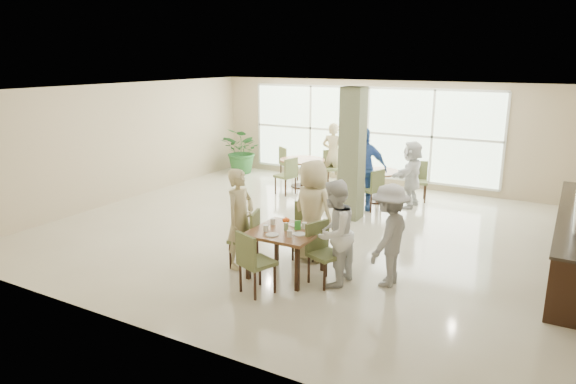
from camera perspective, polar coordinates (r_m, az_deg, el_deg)
The scene contains 19 objects.
ground at distance 10.38m, azimuth 2.30°, elevation -4.27°, with size 10.00×10.00×0.00m, color beige.
room_shell at distance 9.96m, azimuth 2.40°, elevation 5.03°, with size 10.00×10.00×10.00m.
window_bank at distance 14.24m, azimuth 8.83°, elevation 6.57°, with size 7.00×0.04×7.00m.
column at distance 10.92m, azimuth 7.14°, elevation 4.18°, with size 0.45×0.45×2.80m, color #616949.
main_table at distance 8.10m, azimuth -0.21°, elevation -4.83°, with size 1.04×1.04×0.75m.
round_table_left at distance 13.74m, azimuth 1.61°, elevation 3.02°, with size 1.20×1.20×0.75m.
round_table_right at distance 12.50m, azimuth 10.01°, elevation 1.47°, with size 1.03×1.03×0.75m.
chairs_main_table at distance 8.20m, azimuth -0.55°, elevation -6.01°, with size 2.06×2.14×0.95m.
chairs_table_left at distance 13.80m, azimuth 1.64°, elevation 2.57°, with size 1.99×2.01×0.95m.
chairs_table_right at distance 12.53m, azimuth 10.37°, elevation 1.08°, with size 2.10×1.84×0.95m.
tabletop_clutter at distance 8.04m, azimuth -0.19°, elevation -3.90°, with size 0.75×0.78×0.21m.
potted_plant at distance 15.42m, azimuth -5.01°, elevation 4.60°, with size 1.23×1.23×1.36m, color #245C27.
teen_left at distance 8.41m, azimuth -5.33°, elevation -2.97°, with size 0.61×0.40×1.66m, color #C8B885.
teen_far at distance 8.69m, azimuth 2.77°, elevation -2.07°, with size 0.85×0.46×1.74m, color #C8B885.
teen_right at distance 7.76m, azimuth 5.11°, elevation -4.57°, with size 0.80×0.62×1.64m, color white.
teen_standing at distance 7.88m, azimuth 11.16°, elevation -4.74°, with size 1.02×0.59×1.58m, color #979799.
adult_a at distance 11.72m, azimuth 8.25°, elevation 2.57°, with size 1.10×0.63×1.88m, color #3B64B2.
adult_b at distance 12.15m, azimuth 13.55°, elevation 1.95°, with size 1.44×0.62×1.55m, color white.
adult_standing at distance 13.96m, azimuth 5.03°, elevation 4.23°, with size 0.62×0.41×1.70m, color #C8B885.
Camera 1 is at (4.46, -8.75, 3.38)m, focal length 32.00 mm.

